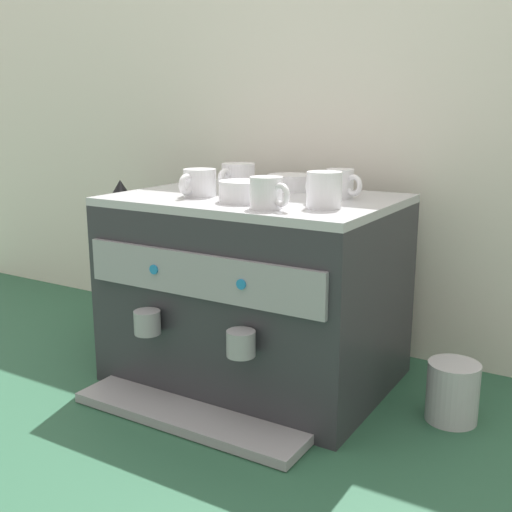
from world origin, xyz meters
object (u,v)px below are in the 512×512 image
espresso_machine (255,290)px  ceramic_cup_1 (323,190)px  ceramic_cup_3 (267,193)px  ceramic_cup_2 (341,184)px  milk_pitcher (453,392)px  ceramic_cup_4 (199,183)px  ceramic_bowl_1 (243,192)px  ceramic_cup_0 (237,177)px  ceramic_bowl_0 (290,183)px  coffee_grinder (124,262)px

espresso_machine → ceramic_cup_1: bearing=-19.5°
espresso_machine → ceramic_cup_3: 0.31m
ceramic_cup_1 → ceramic_cup_2: 0.14m
ceramic_cup_2 → milk_pitcher: size_ratio=0.74×
ceramic_cup_3 → ceramic_cup_4: size_ratio=0.90×
ceramic_cup_2 → ceramic_bowl_1: bearing=-134.3°
ceramic_cup_2 → milk_pitcher: 0.49m
ceramic_cup_0 → ceramic_bowl_0: 0.13m
ceramic_cup_1 → milk_pitcher: ceramic_cup_1 is taller
ceramic_bowl_0 → milk_pitcher: size_ratio=0.89×
ceramic_cup_0 → ceramic_bowl_0: size_ratio=1.04×
ceramic_cup_3 → ceramic_bowl_1: (-0.09, 0.06, -0.01)m
ceramic_cup_1 → ceramic_bowl_0: bearing=131.5°
milk_pitcher → ceramic_cup_1: bearing=-159.9°
ceramic_cup_1 → ceramic_cup_4: (-0.31, 0.01, -0.01)m
ceramic_cup_4 → ceramic_bowl_1: bearing=-8.9°
ceramic_cup_2 → espresso_machine: bearing=-158.1°
ceramic_bowl_0 → milk_pitcher: (0.44, -0.11, -0.39)m
ceramic_cup_3 → ceramic_bowl_0: 0.30m
ceramic_cup_0 → ceramic_bowl_0: ceramic_cup_0 is taller
ceramic_cup_3 → coffee_grinder: bearing=160.7°
ceramic_bowl_0 → coffee_grinder: 0.54m
ceramic_cup_4 → milk_pitcher: ceramic_cup_4 is taller
ceramic_bowl_1 → coffee_grinder: (-0.48, 0.14, -0.24)m
ceramic_bowl_0 → ceramic_bowl_1: ceramic_bowl_1 is taller
ceramic_cup_4 → ceramic_bowl_0: 0.24m
coffee_grinder → ceramic_bowl_1: bearing=-16.6°
ceramic_cup_2 → ceramic_cup_1: bearing=-80.5°
ceramic_cup_0 → ceramic_bowl_1: bearing=-53.0°
ceramic_cup_1 → ceramic_cup_4: ceramic_cup_1 is taller
ceramic_cup_0 → ceramic_cup_4: (-0.02, -0.12, -0.00)m
ceramic_cup_0 → ceramic_cup_1: size_ratio=1.18×
ceramic_bowl_0 → ceramic_bowl_1: 0.22m
ceramic_cup_4 → ceramic_bowl_1: ceramic_cup_4 is taller
ceramic_cup_3 → ceramic_bowl_0: ceramic_cup_3 is taller
ceramic_cup_2 → coffee_grinder: 0.68m
ceramic_bowl_1 → ceramic_cup_3: bearing=-32.1°
ceramic_cup_1 → coffee_grinder: (-0.66, 0.13, -0.26)m
ceramic_cup_3 → ceramic_cup_0: bearing=134.8°
ceramic_cup_1 → ceramic_cup_3: 0.11m
coffee_grinder → milk_pitcher: (0.92, -0.04, -0.15)m
espresso_machine → milk_pitcher: espresso_machine is taller
ceramic_bowl_0 → coffee_grinder: ceramic_bowl_0 is taller
ceramic_cup_0 → ceramic_cup_2: ceramic_cup_0 is taller
ceramic_cup_3 → ceramic_cup_4: bearing=160.6°
ceramic_cup_0 → ceramic_bowl_0: bearing=37.6°
ceramic_cup_1 → ceramic_cup_3: ceramic_cup_1 is taller
ceramic_cup_1 → ceramic_bowl_1: bearing=-175.2°
espresso_machine → milk_pitcher: (0.46, 0.02, -0.15)m
ceramic_cup_3 → ceramic_cup_4: ceramic_cup_3 is taller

